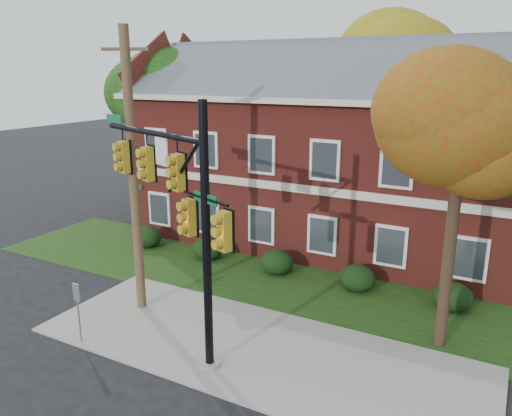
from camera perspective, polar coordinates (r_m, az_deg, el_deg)
The scene contains 15 objects.
ground at distance 15.27m, azimuth -2.17°, elevation -17.58°, with size 120.00×120.00×0.00m, color black.
sidewalk at distance 15.98m, azimuth -0.28°, elevation -15.75°, with size 14.00×5.00×0.08m, color gray.
grass_strip at distance 20.02m, azimuth 6.70°, elevation -9.17°, with size 30.00×6.00×0.04m, color #193811.
apartment_building at distance 24.72m, azimuth 7.93°, elevation 7.54°, with size 18.80×8.80×9.74m.
hedge_far_left at distance 24.83m, azimuth -12.29°, elevation -3.23°, with size 1.40×1.26×1.05m, color black.
hedge_left at distance 22.79m, azimuth -5.55°, elevation -4.63°, with size 1.40×1.26×1.05m, color black.
hedge_center at distance 21.15m, azimuth 2.40°, elevation -6.20°, with size 1.40×1.26×1.05m, color black.
hedge_right at distance 19.99m, azimuth 11.53°, elevation -7.85°, with size 1.40×1.26×1.05m, color black.
hedge_far_right at distance 19.39m, azimuth 21.57°, elevation -9.41°, with size 1.40×1.26×1.05m, color black.
tree_near_right at distance 15.01m, azimuth 23.31°, elevation 7.89°, with size 4.50×4.25×8.58m.
tree_left_rear at distance 28.54m, azimuth -11.79°, elevation 11.83°, with size 5.40×5.10×8.88m.
tree_far_rear at distance 31.63m, azimuth 15.82°, elevation 15.83°, with size 6.84×6.46×11.52m.
traffic_signal at distance 14.40m, azimuth -8.88°, elevation 0.84°, with size 6.43×2.67×7.63m.
utility_pole at distance 17.34m, azimuth -13.85°, elevation 3.73°, with size 1.42×0.73×9.73m.
sign_post at distance 16.55m, azimuth -19.72°, elevation -10.25°, with size 0.30×0.06×2.06m.
Camera 1 is at (6.58, -10.99, 8.32)m, focal length 35.00 mm.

